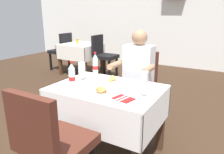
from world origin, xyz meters
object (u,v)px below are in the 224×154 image
at_px(plate_far_diner, 113,80).
at_px(plate_near_camera, 101,91).
at_px(background_table_tumbler, 77,41).
at_px(beer_glass_left, 144,84).
at_px(chair_far_diner_seat, 137,84).
at_px(background_dining_table, 81,51).
at_px(background_chair_left, 62,49).
at_px(cola_bottle_primary, 72,76).
at_px(background_chair_right, 103,53).
at_px(cola_bottle_secondary, 95,65).
at_px(seated_diner_far, 137,74).
at_px(main_dining_table, 107,104).
at_px(chair_near_camera_side, 52,142).
at_px(beer_glass_middle, 82,71).
at_px(napkin_cutlery_set, 124,98).

bearing_deg(plate_far_diner, plate_near_camera, -77.74).
bearing_deg(background_table_tumbler, beer_glass_left, -42.27).
relative_size(chair_far_diner_seat, plate_near_camera, 4.12).
height_order(background_dining_table, background_table_tumbler, background_table_tumbler).
bearing_deg(plate_far_diner, background_chair_left, 141.07).
distance_m(plate_near_camera, cola_bottle_primary, 0.36).
xyz_separation_m(cola_bottle_primary, background_chair_right, (-1.27, 2.61, -0.30)).
relative_size(plate_near_camera, cola_bottle_secondary, 0.85).
height_order(chair_far_diner_seat, seated_diner_far, seated_diner_far).
bearing_deg(main_dining_table, plate_far_diner, 101.37).
bearing_deg(background_dining_table, plate_far_diner, -46.23).
height_order(main_dining_table, chair_near_camera_side, chair_near_camera_side).
height_order(cola_bottle_primary, background_chair_left, cola_bottle_primary).
xyz_separation_m(beer_glass_middle, cola_bottle_primary, (0.05, -0.23, 0.01)).
distance_m(beer_glass_middle, cola_bottle_primary, 0.24).
distance_m(beer_glass_middle, napkin_cutlery_set, 0.71).
xyz_separation_m(seated_diner_far, background_dining_table, (-2.25, 1.79, -0.16)).
height_order(beer_glass_middle, background_dining_table, beer_glass_middle).
distance_m(cola_bottle_primary, background_dining_table, 3.24).
relative_size(seated_diner_far, plate_far_diner, 5.70).
bearing_deg(seated_diner_far, plate_far_diner, -97.73).
bearing_deg(chair_far_diner_seat, main_dining_table, -90.00).
distance_m(chair_far_diner_seat, cola_bottle_primary, 1.03).
distance_m(cola_bottle_primary, napkin_cutlery_set, 0.60).
xyz_separation_m(beer_glass_left, cola_bottle_primary, (-0.72, -0.11, 0.00)).
xyz_separation_m(chair_far_diner_seat, plate_far_diner, (-0.04, -0.60, 0.20)).
distance_m(chair_far_diner_seat, beer_glass_middle, 0.84).
height_order(cola_bottle_secondary, background_dining_table, cola_bottle_secondary).
relative_size(background_chair_left, background_table_tumbler, 8.82).
bearing_deg(cola_bottle_primary, background_chair_right, 115.92).
xyz_separation_m(cola_bottle_secondary, background_table_tumbler, (-1.95, 2.11, -0.07)).
distance_m(main_dining_table, background_dining_table, 3.30).
distance_m(main_dining_table, plate_near_camera, 0.28).
bearing_deg(plate_near_camera, beer_glass_middle, 148.06).
height_order(napkin_cutlery_set, background_chair_left, background_chair_left).
distance_m(plate_far_diner, cola_bottle_primary, 0.44).
relative_size(seated_diner_far, background_dining_table, 1.46).
distance_m(chair_near_camera_side, plate_near_camera, 0.63).
bearing_deg(chair_far_diner_seat, background_table_tumbler, 144.45).
bearing_deg(background_chair_right, chair_near_camera_side, -63.92).
relative_size(beer_glass_middle, cola_bottle_primary, 0.75).
xyz_separation_m(plate_far_diner, beer_glass_left, (0.44, -0.22, 0.09)).
bearing_deg(background_chair_right, cola_bottle_primary, -64.08).
bearing_deg(cola_bottle_secondary, main_dining_table, -41.91).
bearing_deg(chair_far_diner_seat, plate_near_camera, -87.47).
height_order(plate_far_diner, background_table_tumbler, background_table_tumbler).
bearing_deg(seated_diner_far, chair_near_camera_side, -91.22).
bearing_deg(seated_diner_far, main_dining_table, -92.65).
bearing_deg(plate_near_camera, cola_bottle_secondary, 128.35).
relative_size(plate_near_camera, background_table_tumbler, 2.14).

